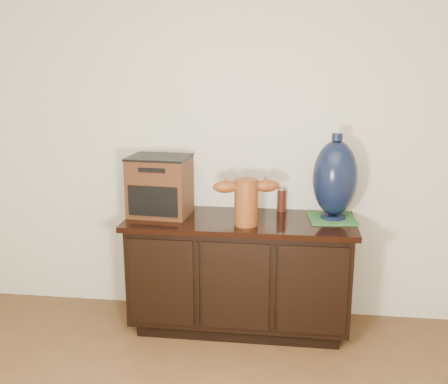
# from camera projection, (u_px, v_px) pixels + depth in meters

# --- Properties ---
(room) EXTENTS (5.00, 5.00, 5.00)m
(room) POSITION_uv_depth(u_px,v_px,m) (135.00, 281.00, 1.08)
(room) COLOR #54361C
(room) RESTS_ON ground
(sideboard) EXTENTS (1.46, 0.56, 0.75)m
(sideboard) POSITION_uv_depth(u_px,v_px,m) (240.00, 273.00, 3.44)
(sideboard) COLOR black
(sideboard) RESTS_ON ground
(terracotta_vessel) EXTENTS (0.41, 0.18, 0.29)m
(terracotta_vessel) POSITION_uv_depth(u_px,v_px,m) (246.00, 199.00, 3.19)
(terracotta_vessel) COLOR brown
(terracotta_vessel) RESTS_ON sideboard
(tv_radio) EXTENTS (0.41, 0.34, 0.39)m
(tv_radio) POSITION_uv_depth(u_px,v_px,m) (160.00, 186.00, 3.40)
(tv_radio) COLOR #412110
(tv_radio) RESTS_ON sideboard
(green_mat) EXTENTS (0.32, 0.32, 0.01)m
(green_mat) POSITION_uv_depth(u_px,v_px,m) (332.00, 218.00, 3.35)
(green_mat) COLOR #2B602C
(green_mat) RESTS_ON sideboard
(lamp_base) EXTENTS (0.31, 0.31, 0.54)m
(lamp_base) POSITION_uv_depth(u_px,v_px,m) (335.00, 178.00, 3.28)
(lamp_base) COLOR black
(lamp_base) RESTS_ON green_mat
(spray_can) EXTENTS (0.06, 0.06, 0.17)m
(spray_can) POSITION_uv_depth(u_px,v_px,m) (282.00, 199.00, 3.51)
(spray_can) COLOR #581A0F
(spray_can) RESTS_ON sideboard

